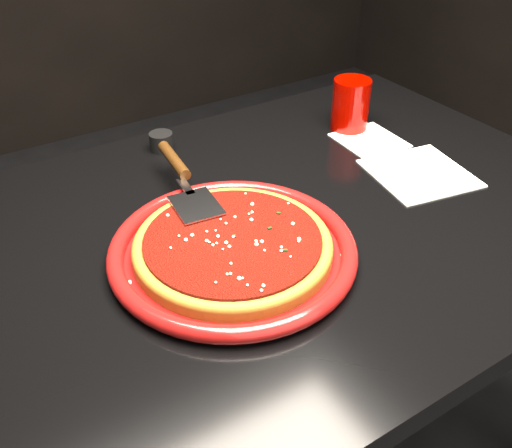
{
  "coord_description": "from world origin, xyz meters",
  "views": [
    {
      "loc": [
        -0.42,
        -0.63,
        1.29
      ],
      "look_at": [
        -0.03,
        -0.02,
        0.77
      ],
      "focal_mm": 40.0,
      "sensor_mm": 36.0,
      "label": 1
    }
  ],
  "objects_px": {
    "plate": "(233,250)",
    "pizza_server": "(185,179)",
    "ramekin": "(161,142)",
    "table": "(264,373)",
    "cup": "(351,105)"
  },
  "relations": [
    {
      "from": "plate",
      "to": "cup",
      "type": "xyz_separation_m",
      "value": [
        0.43,
        0.24,
        0.04
      ]
    },
    {
      "from": "plate",
      "to": "ramekin",
      "type": "height_order",
      "value": "ramekin"
    },
    {
      "from": "cup",
      "to": "ramekin",
      "type": "bearing_deg",
      "value": 161.47
    },
    {
      "from": "table",
      "to": "cup",
      "type": "bearing_deg",
      "value": 29.68
    },
    {
      "from": "table",
      "to": "plate",
      "type": "xyz_separation_m",
      "value": [
        -0.09,
        -0.05,
        0.39
      ]
    },
    {
      "from": "pizza_server",
      "to": "cup",
      "type": "height_order",
      "value": "cup"
    },
    {
      "from": "pizza_server",
      "to": "ramekin",
      "type": "bearing_deg",
      "value": 83.75
    },
    {
      "from": "plate",
      "to": "ramekin",
      "type": "xyz_separation_m",
      "value": [
        0.05,
        0.37,
        0.0
      ]
    },
    {
      "from": "plate",
      "to": "cup",
      "type": "height_order",
      "value": "cup"
    },
    {
      "from": "pizza_server",
      "to": "cup",
      "type": "bearing_deg",
      "value": 16.03
    },
    {
      "from": "plate",
      "to": "pizza_server",
      "type": "bearing_deg",
      "value": 86.55
    },
    {
      "from": "plate",
      "to": "cup",
      "type": "relative_size",
      "value": 3.45
    },
    {
      "from": "table",
      "to": "cup",
      "type": "height_order",
      "value": "cup"
    },
    {
      "from": "pizza_server",
      "to": "cup",
      "type": "xyz_separation_m",
      "value": [
        0.42,
        0.07,
        0.01
      ]
    },
    {
      "from": "table",
      "to": "ramekin",
      "type": "height_order",
      "value": "ramekin"
    }
  ]
}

